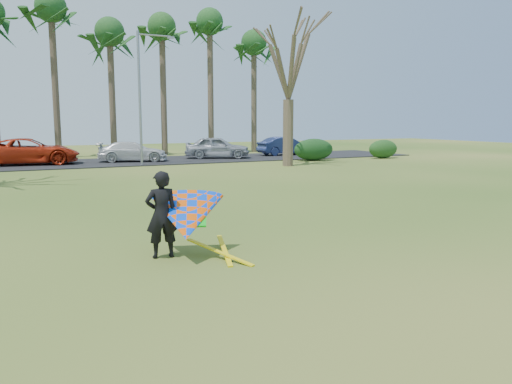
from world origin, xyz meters
name	(u,v)px	position (x,y,z in m)	size (l,w,h in m)	color
ground	(299,258)	(0.00, 0.00, 0.00)	(100.00, 100.00, 0.00)	#1F4F11
parking_strip	(100,163)	(0.00, 25.00, 0.03)	(46.00, 7.00, 0.06)	black
palm_5	(51,10)	(-2.00, 31.00, 10.52)	(4.84, 4.84, 12.24)	#4E3B2E
palm_6	(110,34)	(2.00, 31.00, 9.17)	(4.84, 4.84, 10.84)	#4A3D2C
palm_7	(162,28)	(6.00, 31.00, 9.85)	(4.84, 4.84, 11.54)	#453529
palm_8	(210,24)	(10.00, 31.00, 10.52)	(4.84, 4.84, 12.24)	#4F3D2F
palm_9	(254,44)	(14.00, 31.00, 9.17)	(4.84, 4.84, 10.84)	#453A29
bare_tree_right	(289,55)	(10.00, 18.00, 6.57)	(6.27, 6.27, 9.21)	#4B3A2D
streetlight	(142,92)	(2.16, 22.00, 4.46)	(2.28, 0.18, 8.00)	gray
hedge_near	(314,150)	(13.57, 20.69, 0.75)	(3.02, 1.37, 1.51)	#133615
hedge_far	(383,149)	(19.28, 20.24, 0.68)	(2.43, 1.14, 1.35)	#193E16
car_2	(29,151)	(-4.15, 25.16, 0.87)	(2.68, 5.82, 1.62)	#AE240D
car_3	(133,152)	(2.04, 24.70, 0.71)	(1.82, 4.48, 1.30)	silver
car_4	(217,147)	(8.14, 24.94, 0.84)	(1.84, 4.58, 1.56)	#999CA5
car_5	(285,146)	(14.11, 25.68, 0.77)	(1.50, 4.29, 1.41)	navy
kite_flyer	(184,217)	(-2.08, 1.07, 0.85)	(2.13, 2.39, 2.02)	black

